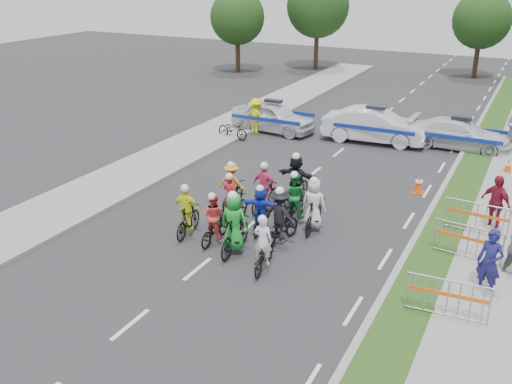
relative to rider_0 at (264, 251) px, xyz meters
The scene contains 32 objects.
ground 1.96m from the rider_0, 152.32° to the right, with size 90.00×90.00×0.00m, color #28282B.
curb_right 5.40m from the rider_0, 50.21° to the left, with size 0.20×60.00×0.12m, color gray.
grass_strip 5.87m from the rider_0, 44.93° to the left, with size 1.20×60.00×0.11m, color #244416.
sidewalk_right 7.25m from the rider_0, 34.81° to the left, with size 2.40×60.00×0.13m, color gray.
sidewalk_left 9.16m from the rider_0, 153.16° to the left, with size 3.00×60.00×0.13m, color gray.
rider_0 is the anchor object (origin of this frame).
rider_1 1.31m from the rider_0, 157.80° to the left, with size 0.88×1.95×2.01m.
rider_2 2.27m from the rider_0, 158.49° to the left, with size 0.71×1.65×1.67m.
rider_3 3.22m from the rider_0, 164.54° to the left, with size 0.92×1.72×1.75m.
rider_4 1.67m from the rider_0, 98.25° to the left, with size 1.14×1.95×1.91m.
rider_5 2.38m from the rider_0, 118.28° to the left, with size 1.36×1.62×1.65m.
rider_6 3.43m from the rider_0, 134.78° to the left, with size 0.86×1.77×1.73m.
rider_7 3.00m from the rider_0, 83.84° to the left, with size 0.83×1.82×1.88m.
rider_8 3.40m from the rider_0, 98.61° to the left, with size 0.78×1.80×1.81m.
rider_9 4.08m from the rider_0, 115.59° to the left, with size 0.95×1.78×1.83m.
rider_10 4.59m from the rider_0, 130.29° to the left, with size 0.99×1.72×1.71m.
rider_11 4.86m from the rider_0, 102.49° to the left, with size 1.59×1.89×1.95m.
police_car_0 14.24m from the rider_0, 114.30° to the left, with size 1.78×4.41×1.50m, color silver.
police_car_1 13.51m from the rider_0, 93.06° to the left, with size 1.71×4.91×1.62m, color silver.
police_car_2 14.64m from the rider_0, 77.80° to the left, with size 1.89×4.64×1.35m, color silver.
spectator_0 5.96m from the rider_0, 14.59° to the left, with size 0.67×0.44×1.83m, color navy.
spectator_2 7.88m from the rider_0, 45.88° to the left, with size 1.10×0.46×1.88m, color maroon.
marshal_hiviz 13.91m from the rider_0, 117.90° to the left, with size 1.15×0.66×1.78m, color yellow.
barrier_0 5.04m from the rider_0, ahead, with size 2.00×0.50×1.12m, color #A5A8AD, non-canonical shape.
barrier_1 5.92m from the rider_0, 31.60° to the left, with size 2.00×0.50×1.12m, color #A5A8AD, non-canonical shape.
barrier_2 7.07m from the rider_0, 44.58° to the left, with size 2.00×0.50×1.12m, color #A5A8AD, non-canonical shape.
cone_0 8.26m from the rider_0, 71.26° to the left, with size 0.40×0.40×0.70m.
cone_1 12.71m from the rider_0, 64.50° to the left, with size 0.40×0.40×0.70m.
parked_bike 12.97m from the rider_0, 123.03° to the left, with size 0.61×1.76×0.92m, color black.
tree_0 31.53m from the rider_0, 120.00° to the left, with size 4.20×4.20×6.30m.
tree_3 33.19m from the rider_0, 108.90° to the left, with size 4.90×4.90×7.35m.
tree_4 33.35m from the rider_0, 87.69° to the left, with size 4.20×4.20×6.30m.
Camera 1 is at (7.92, -11.88, 8.09)m, focal length 40.00 mm.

